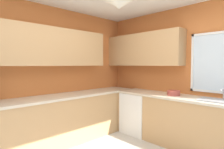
# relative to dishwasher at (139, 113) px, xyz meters

# --- Properties ---
(room_shell) EXTENTS (3.98, 4.06, 2.65)m
(room_shell) POSITION_rel_dishwasher_xyz_m (0.14, -1.05, 1.42)
(room_shell) COLOR #D17238
(room_shell) RESTS_ON ground_plane
(counter_run_left) EXTENTS (0.65, 3.67, 0.90)m
(counter_run_left) POSITION_rel_dishwasher_xyz_m (-0.66, -1.63, 0.02)
(counter_run_left) COLOR tan
(counter_run_left) RESTS_ON ground_plane
(counter_run_back) EXTENTS (3.07, 0.65, 0.90)m
(counter_run_back) POSITION_rel_dishwasher_xyz_m (1.17, 0.03, 0.02)
(counter_run_back) COLOR tan
(counter_run_back) RESTS_ON ground_plane
(dishwasher) EXTENTS (0.60, 0.60, 0.86)m
(dishwasher) POSITION_rel_dishwasher_xyz_m (0.00, 0.00, 0.00)
(dishwasher) COLOR white
(dishwasher) RESTS_ON ground_plane
(sink_assembly) EXTENTS (0.63, 0.40, 0.19)m
(sink_assembly) POSITION_rel_dishwasher_xyz_m (1.57, 0.04, 0.48)
(sink_assembly) COLOR #9EA0A5
(sink_assembly) RESTS_ON counter_run_back
(bowl) EXTENTS (0.23, 0.23, 0.09)m
(bowl) POSITION_rel_dishwasher_xyz_m (0.79, 0.03, 0.52)
(bowl) COLOR #B74C42
(bowl) RESTS_ON counter_run_back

